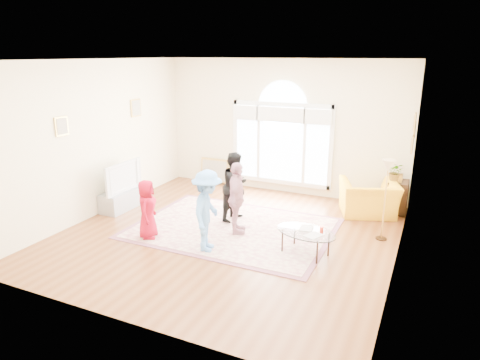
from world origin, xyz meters
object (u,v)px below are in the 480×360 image
at_px(coffee_table, 306,232).
at_px(television, 120,177).
at_px(area_rug, 233,228).
at_px(armchair, 369,198).
at_px(tv_console, 121,200).

bearing_deg(coffee_table, television, -171.24).
xyz_separation_m(television, coffee_table, (4.31, -0.47, -0.34)).
xyz_separation_m(area_rug, armchair, (2.28, 1.88, 0.36)).
relative_size(tv_console, armchair, 0.88).
xyz_separation_m(area_rug, coffee_table, (1.61, -0.49, 0.39)).
distance_m(coffee_table, armchair, 2.46).
bearing_deg(area_rug, tv_console, -179.61).
distance_m(area_rug, television, 2.80).
relative_size(coffee_table, armchair, 1.07).
distance_m(area_rug, tv_console, 2.72).
xyz_separation_m(television, armchair, (4.98, 1.90, -0.37)).
distance_m(area_rug, armchair, 2.98).
height_order(area_rug, armchair, armchair).
height_order(television, coffee_table, television).
height_order(coffee_table, armchair, armchair).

